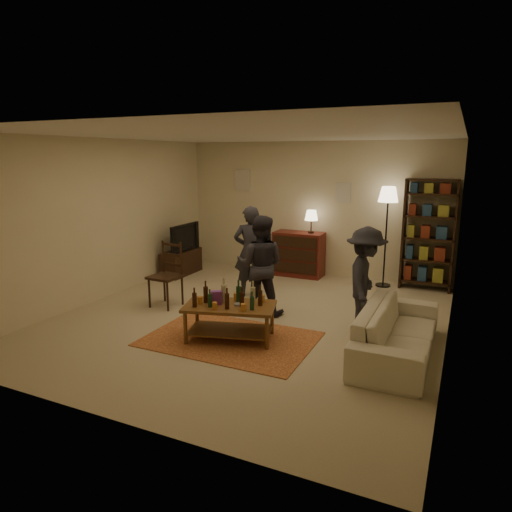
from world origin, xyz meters
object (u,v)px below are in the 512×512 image
Objects in this scene: coffee_table at (230,309)px; floor_lamp at (388,202)px; person_right at (260,265)px; bookshelf at (428,234)px; person_left at (250,252)px; tv_stand at (181,256)px; sofa at (397,331)px; dresser at (299,253)px; dining_chair at (168,272)px; person_by_sofa at (365,280)px.

coffee_table is 3.95m from floor_lamp.
person_right is (-0.06, 1.12, 0.35)m from coffee_table.
bookshelf is 1.27× the size of person_left.
person_left reaches higher than tv_stand.
person_left is 0.92m from person_right.
person_right is (-2.15, 0.67, 0.47)m from sofa.
coffee_table is 0.97× the size of dresser.
dining_chair is 0.69× the size of person_right.
person_left is at bearing -67.93° from person_right.
person_left is at bearing 62.75° from person_by_sofa.
person_left is (-0.59, 1.87, 0.37)m from coffee_table.
dining_chair is 0.57× the size of floor_lamp.
dresser is 3.11m from person_by_sofa.
coffee_table is 0.85× the size of person_right.
sofa is 1.35× the size of person_right.
person_by_sofa reaches higher than tv_stand.
person_by_sofa is at bearing 40.90° from sofa.
coffee_table is at bearing -24.49° from dining_chair.
person_by_sofa reaches higher than coffee_table.
person_left is at bearing -147.24° from bookshelf.
person_left is at bearing 48.88° from dining_chair.
dining_chair is 0.79× the size of dresser.
person_left is 1.03× the size of person_right.
dining_chair is 3.16m from person_by_sofa.
dining_chair is 3.72m from sofa.
dresser is 0.92× the size of person_by_sofa.
dresser is 0.88× the size of person_right.
coffee_table is at bearing 102.05° from sofa.
bookshelf is 3.25m from person_left.
bookshelf is (2.14, 3.63, 0.61)m from coffee_table.
floor_lamp is (3.97, 0.85, 1.21)m from tv_stand.
coffee_table is 0.89× the size of person_by_sofa.
tv_stand is at bearing -168.20° from bookshelf.
floor_lamp is 2.57m from person_by_sofa.
coffee_table is 2.14m from sofa.
bookshelf reaches higher than person_left.
tv_stand is at bearing 121.93° from dining_chair.
tv_stand is 0.78× the size of dresser.
bookshelf is at bearing 40.31° from dining_chair.
bookshelf reaches higher than dresser.
tv_stand reaches higher than sofa.
coffee_table reaches higher than sofa.
tv_stand is 0.72× the size of person_by_sofa.
floor_lamp is at bearing -2.12° from dresser.
dresser is (-0.30, 3.56, 0.05)m from coffee_table.
dining_chair is 2.03m from tv_stand.
dresser is (2.25, 0.91, 0.09)m from tv_stand.
floor_lamp is 1.27× the size of person_by_sofa.
person_right is at bearing 100.94° from person_left.
coffee_table is 2.00m from person_left.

